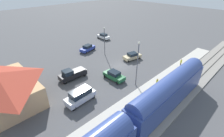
# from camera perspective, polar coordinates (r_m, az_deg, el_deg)

# --- Properties ---
(ground_plane) EXTENTS (200.00, 200.00, 0.00)m
(ground_plane) POSITION_cam_1_polar(r_m,az_deg,el_deg) (36.86, 2.74, 0.96)
(ground_plane) COLOR #4C4C4F
(railway_track) EXTENTS (4.80, 70.00, 0.30)m
(railway_track) POSITION_cam_1_polar(r_m,az_deg,el_deg) (30.63, 22.44, -7.79)
(railway_track) COLOR gray
(railway_track) RESTS_ON ground
(platform) EXTENTS (3.20, 46.00, 0.30)m
(platform) POSITION_cam_1_polar(r_m,az_deg,el_deg) (31.87, 16.05, -4.89)
(platform) COLOR #B7B2A8
(platform) RESTS_ON ground
(station_building) EXTENTS (12.24, 9.69, 5.55)m
(station_building) POSITION_cam_1_polar(r_m,az_deg,el_deg) (29.74, -34.40, -5.79)
(station_building) COLOR tan
(station_building) RESTS_ON ground
(pedestrian_on_platform) EXTENTS (0.36, 0.36, 1.71)m
(pedestrian_on_platform) POSITION_cam_1_polar(r_m,az_deg,el_deg) (38.64, 23.05, 2.03)
(pedestrian_on_platform) COLOR brown
(pedestrian_on_platform) RESTS_ON platform
(pedestrian_waiting_far) EXTENTS (0.36, 0.36, 1.71)m
(pedestrian_waiting_far) POSITION_cam_1_polar(r_m,az_deg,el_deg) (29.92, 15.54, -4.63)
(pedestrian_waiting_far) COLOR #23284C
(pedestrian_waiting_far) RESTS_ON platform
(sedan_tan) EXTENTS (2.74, 4.79, 1.74)m
(sedan_tan) POSITION_cam_1_polar(r_m,az_deg,el_deg) (39.71, 7.13, 4.34)
(sedan_tan) COLOR #C6B284
(sedan_tan) RESTS_ON ground
(pickup_black) EXTENTS (2.24, 5.49, 2.14)m
(pickup_black) POSITION_cam_1_polar(r_m,az_deg,el_deg) (32.65, -13.76, -1.85)
(pickup_black) COLOR black
(pickup_black) RESTS_ON ground
(sedan_blue) EXTENTS (2.81, 4.80, 1.74)m
(sedan_blue) POSITION_cam_1_polar(r_m,az_deg,el_deg) (44.66, -8.57, 7.11)
(sedan_blue) COLOR #283D9E
(sedan_blue) RESTS_ON ground
(suv_silver) EXTENTS (2.19, 4.99, 2.22)m
(suv_silver) POSITION_cam_1_polar(r_m,az_deg,el_deg) (26.44, -11.05, -9.38)
(suv_silver) COLOR silver
(suv_silver) RESTS_ON ground
(sedan_green) EXTENTS (4.52, 2.31, 1.74)m
(sedan_green) POSITION_cam_1_polar(r_m,az_deg,el_deg) (31.56, 0.73, -2.39)
(sedan_green) COLOR #236638
(sedan_green) RESTS_ON ground
(sedan_white) EXTENTS (4.54, 2.35, 1.74)m
(sedan_white) POSITION_cam_1_polar(r_m,az_deg,el_deg) (53.81, -3.01, 11.23)
(sedan_white) COLOR white
(sedan_white) RESTS_ON ground
(light_pole_near_platform) EXTENTS (0.44, 0.44, 8.43)m
(light_pole_near_platform) POSITION_cam_1_polar(r_m,az_deg,el_deg) (28.08, 9.01, 3.15)
(light_pole_near_platform) COLOR #515156
(light_pole_near_platform) RESTS_ON ground
(light_pole_lot_center) EXTENTS (0.44, 0.44, 7.13)m
(light_pole_lot_center) POSITION_cam_1_polar(r_m,az_deg,el_deg) (40.74, -2.67, 10.73)
(light_pole_lot_center) COLOR #515156
(light_pole_lot_center) RESTS_ON ground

